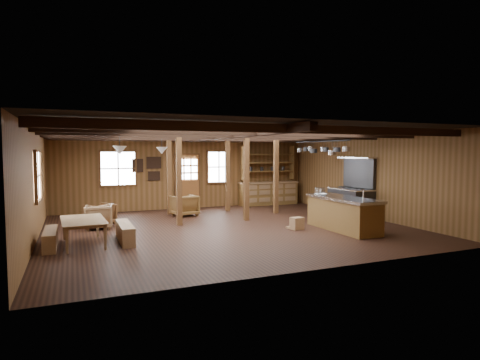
# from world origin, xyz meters

# --- Properties ---
(room) EXTENTS (10.04, 9.04, 2.84)m
(room) POSITION_xyz_m (0.00, 0.00, 1.40)
(room) COLOR black
(room) RESTS_ON ground
(ceiling_joists) EXTENTS (9.80, 8.82, 0.18)m
(ceiling_joists) POSITION_xyz_m (0.00, 0.18, 2.68)
(ceiling_joists) COLOR black
(ceiling_joists) RESTS_ON ceiling
(timber_posts) EXTENTS (3.95, 2.35, 2.80)m
(timber_posts) POSITION_xyz_m (0.52, 2.08, 1.40)
(timber_posts) COLOR #4A2B15
(timber_posts) RESTS_ON floor
(back_door) EXTENTS (1.02, 0.08, 2.15)m
(back_door) POSITION_xyz_m (0.00, 4.45, 0.88)
(back_door) COLOR brown
(back_door) RESTS_ON floor
(window_back_left) EXTENTS (1.32, 0.06, 1.32)m
(window_back_left) POSITION_xyz_m (-2.60, 4.46, 1.60)
(window_back_left) COLOR white
(window_back_left) RESTS_ON wall_back
(window_back_right) EXTENTS (1.02, 0.06, 1.32)m
(window_back_right) POSITION_xyz_m (1.30, 4.46, 1.60)
(window_back_right) COLOR white
(window_back_right) RESTS_ON wall_back
(window_left) EXTENTS (0.14, 1.24, 1.32)m
(window_left) POSITION_xyz_m (-4.96, 0.50, 1.60)
(window_left) COLOR white
(window_left) RESTS_ON wall_back
(notice_boards) EXTENTS (1.08, 0.03, 0.90)m
(notice_boards) POSITION_xyz_m (-1.50, 4.46, 1.64)
(notice_boards) COLOR silver
(notice_boards) RESTS_ON wall_back
(back_counter) EXTENTS (2.55, 0.60, 2.45)m
(back_counter) POSITION_xyz_m (3.40, 4.20, 0.60)
(back_counter) COLOR brown
(back_counter) RESTS_ON floor
(pendant_lamps) EXTENTS (1.86, 2.36, 0.66)m
(pendant_lamps) POSITION_xyz_m (-2.25, 1.00, 2.25)
(pendant_lamps) COLOR #2C2C2E
(pendant_lamps) RESTS_ON ceiling
(pot_rack) EXTENTS (0.39, 3.00, 0.46)m
(pot_rack) POSITION_xyz_m (3.33, 0.24, 2.29)
(pot_rack) COLOR #2C2C2E
(pot_rack) RESTS_ON ceiling
(kitchen_island) EXTENTS (0.89, 2.50, 1.20)m
(kitchen_island) POSITION_xyz_m (2.87, -1.54, 0.48)
(kitchen_island) COLOR brown
(kitchen_island) RESTS_ON floor
(step_stool) EXTENTS (0.43, 0.34, 0.34)m
(step_stool) POSITION_xyz_m (1.73, -0.94, 0.17)
(step_stool) COLOR olive
(step_stool) RESTS_ON floor
(commercial_range) EXTENTS (0.84, 1.65, 2.03)m
(commercial_range) POSITION_xyz_m (4.65, 0.32, 0.65)
(commercial_range) COLOR #2C2C2E
(commercial_range) RESTS_ON floor
(dining_table) EXTENTS (1.05, 1.77, 0.61)m
(dining_table) POSITION_xyz_m (-3.90, -0.64, 0.30)
(dining_table) COLOR brown
(dining_table) RESTS_ON floor
(bench_wall) EXTENTS (0.28, 1.49, 0.41)m
(bench_wall) POSITION_xyz_m (-4.65, -0.64, 0.20)
(bench_wall) COLOR olive
(bench_wall) RESTS_ON floor
(bench_aisle) EXTENTS (0.30, 1.61, 0.44)m
(bench_aisle) POSITION_xyz_m (-2.98, -0.64, 0.22)
(bench_aisle) COLOR olive
(bench_aisle) RESTS_ON floor
(armchair_a) EXTENTS (0.97, 0.97, 0.64)m
(armchair_a) POSITION_xyz_m (-3.39, 1.99, 0.32)
(armchair_a) COLOR brown
(armchair_a) RESTS_ON floor
(armchair_b) EXTENTS (0.94, 0.95, 0.73)m
(armchair_b) POSITION_xyz_m (-0.60, 2.66, 0.36)
(armchair_b) COLOR brown
(armchair_b) RESTS_ON floor
(armchair_c) EXTENTS (0.81, 0.83, 0.69)m
(armchair_c) POSITION_xyz_m (-3.48, 1.34, 0.34)
(armchair_c) COLOR brown
(armchair_c) RESTS_ON floor
(counter_pot) EXTENTS (0.31, 0.31, 0.19)m
(counter_pot) POSITION_xyz_m (2.76, -0.54, 1.03)
(counter_pot) COLOR silver
(counter_pot) RESTS_ON kitchen_island
(bowl) EXTENTS (0.33, 0.33, 0.06)m
(bowl) POSITION_xyz_m (2.54, -1.00, 0.97)
(bowl) COLOR silver
(bowl) RESTS_ON kitchen_island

